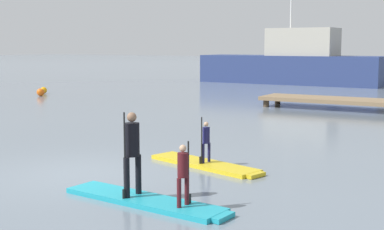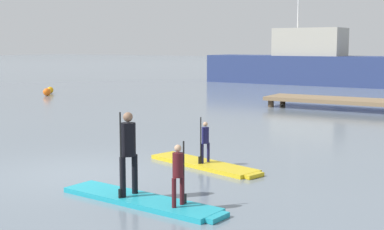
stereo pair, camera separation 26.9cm
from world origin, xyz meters
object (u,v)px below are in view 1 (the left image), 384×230
Objects in this scene: paddler_child_front at (183,172)px; paddleboard_far at (146,201)px; mooring_buoy_far at (41,92)px; paddleboard_near at (206,164)px; paddler_adult at (132,148)px; paddler_child_solo at (206,140)px; fishing_boat_white_large at (293,64)px; mooring_buoy_near at (44,90)px.

paddleboard_far is at bearing 175.50° from paddler_child_front.
mooring_buoy_far is (-18.91, 15.02, -0.51)m from paddler_child_front.
paddleboard_near is 20.97m from mooring_buoy_far.
paddler_adult reaches higher than paddleboard_near.
mooring_buoy_far is at bearing 146.53° from paddleboard_near.
paddler_child_front is at bearing -67.69° from paddleboard_near.
paddler_child_solo is at bearing -86.46° from paddleboard_near.
paddler_child_front is at bearing -4.50° from paddleboard_far.
mooring_buoy_near is at bearing -122.70° from fishing_boat_white_large.
paddler_child_solo reaches higher than mooring_buoy_far.
paddler_adult is at bearing -75.53° from fishing_boat_white_large.
mooring_buoy_far is at bearing -118.08° from fishing_boat_white_large.
paddler_child_solo is at bearing 93.49° from paddler_adult.
paddler_adult is at bearing -86.51° from paddler_child_solo.
fishing_boat_white_large is at bearing 106.41° from paddler_child_front.
mooring_buoy_far is at bearing 146.50° from paddler_child_solo.
paddler_child_solo is 0.70× the size of paddler_adult.
paddler_child_solo is at bearing 99.08° from paddleboard_far.
fishing_boat_white_large reaches higher than paddler_child_solo.
mooring_buoy_near is at bearing 139.62° from paddleboard_far.
fishing_boat_white_large is 34.53× the size of mooring_buoy_near.
paddleboard_near is 0.24× the size of fishing_boat_white_large.
paddleboard_far is at bearing -40.38° from mooring_buoy_near.
paddler_child_solo reaches higher than paddleboard_far.
paddler_child_front reaches higher than mooring_buoy_near.
mooring_buoy_far reaches higher than paddleboard_near.
paddler_adult is (-0.33, 0.02, 0.99)m from paddleboard_far.
paddleboard_far is (0.54, -3.37, -0.62)m from paddler_child_solo.
paddler_child_solo is 30.22m from fishing_boat_white_large.
paddleboard_far is 25.07m from mooring_buoy_near.
paddleboard_near is at bearing -34.72° from mooring_buoy_near.
fishing_boat_white_large is at bearing 105.68° from paddleboard_near.
paddler_child_front is 2.59× the size of mooring_buoy_far.
paddler_child_front is 24.16m from mooring_buoy_far.
fishing_boat_white_large reaches higher than paddler_child_front.
mooring_buoy_far is (-18.04, 14.95, 0.18)m from paddleboard_far.
paddleboard_near is at bearing -74.32° from fishing_boat_white_large.
paddleboard_near is at bearing -33.47° from mooring_buoy_far.
paddleboard_far is 8.11× the size of mooring_buoy_far.
fishing_boat_white_large reaches higher than mooring_buoy_far.
paddler_adult reaches higher than mooring_buoy_near.
paddler_child_solo is (0.00, -0.01, 0.62)m from paddleboard_near.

